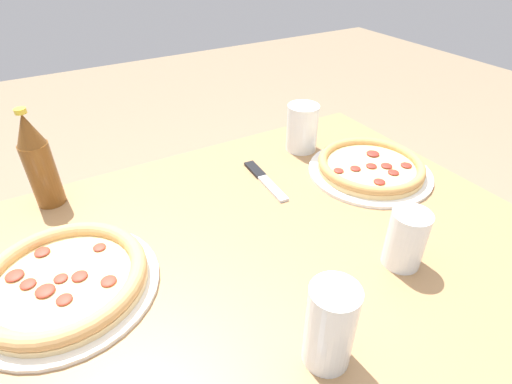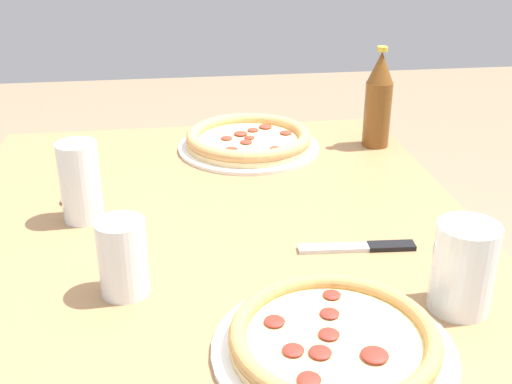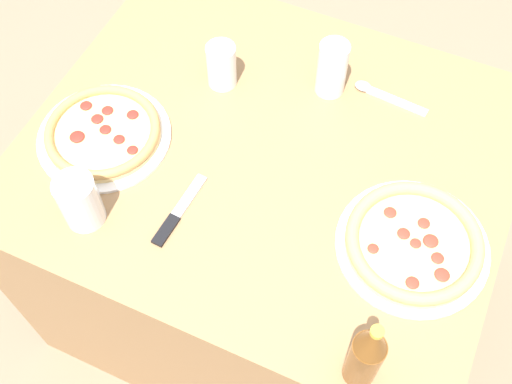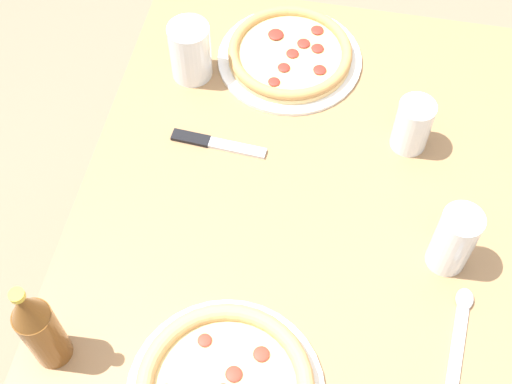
% 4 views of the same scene
% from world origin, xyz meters
% --- Properties ---
extents(ground_plane, '(8.00, 8.00, 0.00)m').
position_xyz_m(ground_plane, '(0.00, 0.00, 0.00)').
color(ground_plane, '#847056').
extents(table, '(1.07, 0.90, 0.77)m').
position_xyz_m(table, '(0.00, 0.00, 0.38)').
color(table, '#997047').
rests_on(table, ground_plane).
extents(pizza_margherita, '(0.31, 0.31, 0.04)m').
position_xyz_m(pizza_margherita, '(-0.36, 0.10, 0.79)').
color(pizza_margherita, silver).
rests_on(pizza_margherita, table).
extents(pizza_pepperoni, '(0.30, 0.30, 0.04)m').
position_xyz_m(pizza_pepperoni, '(0.35, 0.12, 0.79)').
color(pizza_pepperoni, white).
rests_on(pizza_pepperoni, table).
extents(glass_mango_juice, '(0.07, 0.07, 0.14)m').
position_xyz_m(glass_mango_juice, '(-0.06, -0.22, 0.84)').
color(glass_mango_juice, white).
rests_on(glass_mango_juice, table).
extents(glass_cola, '(0.07, 0.07, 0.11)m').
position_xyz_m(glass_cola, '(0.18, -0.14, 0.82)').
color(glass_cola, white).
rests_on(glass_cola, table).
extents(glass_orange_juice, '(0.08, 0.08, 0.13)m').
position_xyz_m(glass_orange_juice, '(0.28, 0.31, 0.83)').
color(glass_orange_juice, white).
rests_on(glass_orange_juice, table).
extents(beer_bottle, '(0.06, 0.06, 0.22)m').
position_xyz_m(beer_bottle, '(-0.35, 0.39, 0.87)').
color(beer_bottle, brown).
rests_on(beer_bottle, table).
extents(knife, '(0.04, 0.19, 0.01)m').
position_xyz_m(knife, '(0.11, 0.23, 0.77)').
color(knife, black).
rests_on(knife, table).
extents(spoon, '(0.18, 0.04, 0.01)m').
position_xyz_m(spoon, '(-0.18, -0.25, 0.77)').
color(spoon, silver).
rests_on(spoon, table).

